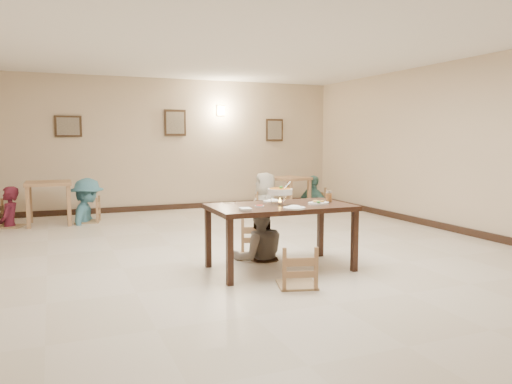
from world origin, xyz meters
name	(u,v)px	position (x,y,z in m)	size (l,w,h in m)	color
floor	(252,256)	(0.00, 0.00, 0.00)	(10.00, 10.00, 0.00)	beige
ceiling	(251,37)	(0.00, 0.00, 3.00)	(10.00, 10.00, 0.00)	white
wall_back	(171,145)	(0.00, 5.00, 1.50)	(10.00, 10.00, 0.00)	beige
wall_right	(472,147)	(4.00, 0.00, 1.50)	(10.00, 10.00, 0.00)	beige
baseboard_back	(172,207)	(0.00, 4.97, 0.06)	(8.00, 0.06, 0.12)	black
baseboard_right	(467,232)	(3.97, 0.00, 0.06)	(0.06, 10.00, 0.12)	black
picture_a	(68,126)	(-2.20, 4.96, 1.90)	(0.55, 0.04, 0.45)	#332214
picture_b	(175,123)	(0.10, 4.96, 2.00)	(0.50, 0.04, 0.60)	#332214
picture_c	(274,130)	(2.60, 4.96, 1.85)	(0.45, 0.04, 0.55)	#332214
wall_sconce	(221,111)	(1.20, 4.96, 2.30)	(0.16, 0.05, 0.22)	#FFD88C
main_table	(280,211)	(0.06, -0.80, 0.74)	(1.76, 1.00, 0.82)	#331C12
chair_far	(256,224)	(0.03, -0.08, 0.47)	(0.44, 0.44, 0.94)	tan
chair_near	(297,247)	(-0.07, -1.53, 0.45)	(0.42, 0.42, 0.90)	tan
main_diner	(259,200)	(0.03, -0.19, 0.81)	(0.79, 0.61, 1.62)	gray
curry_warmer	(280,192)	(0.07, -0.79, 0.98)	(0.35, 0.31, 0.28)	silver
rice_plate_far	(272,201)	(0.09, -0.51, 0.83)	(0.26, 0.26, 0.06)	white
rice_plate_near	(294,208)	(0.07, -1.18, 0.83)	(0.26, 0.26, 0.06)	white
fried_plate	(318,203)	(0.54, -0.92, 0.84)	(0.28, 0.28, 0.06)	white
chili_dish	(259,206)	(-0.25, -0.88, 0.83)	(0.12, 0.12, 0.02)	white
napkin_cutlery	(246,209)	(-0.51, -1.09, 0.84)	(0.17, 0.25, 0.03)	white
drink_glass	(329,197)	(0.78, -0.78, 0.89)	(0.08, 0.08, 0.15)	white
bg_table_left	(49,189)	(-2.63, 3.87, 0.68)	(0.84, 0.84, 0.82)	#A37954
bg_table_right	(290,183)	(2.48, 3.84, 0.62)	(0.99, 0.99, 0.76)	#A37954
bg_chair_ll	(9,201)	(-3.33, 3.83, 0.48)	(0.45, 0.45, 0.97)	tan
bg_chair_lr	(87,199)	(-1.94, 3.86, 0.47)	(0.44, 0.44, 0.94)	tan
bg_chair_rl	(265,192)	(1.87, 3.84, 0.44)	(0.41, 0.41, 0.88)	tan
bg_chair_rr	(314,189)	(3.08, 3.80, 0.47)	(0.44, 0.44, 0.94)	tan
bg_diner_a	(8,186)	(-3.33, 3.83, 0.76)	(0.56, 0.36, 1.52)	#5A182A
bg_diner_b	(86,178)	(-1.94, 3.86, 0.87)	(1.13, 0.65, 1.74)	teal
bg_diner_c	(265,173)	(1.87, 3.84, 0.88)	(0.86, 0.56, 1.77)	silver
bg_diner_d	(314,175)	(3.08, 3.80, 0.79)	(0.92, 0.38, 1.57)	slate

